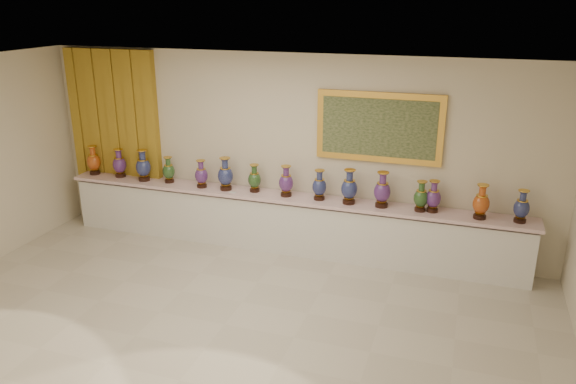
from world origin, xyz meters
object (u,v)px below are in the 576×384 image
at_px(vase_1, 120,164).
at_px(vase_0, 94,161).
at_px(counter, 284,223).
at_px(vase_2, 143,167).

bearing_deg(vase_1, vase_0, -179.26).
height_order(vase_0, vase_1, vase_0).
height_order(counter, vase_0, vase_0).
xyz_separation_m(vase_0, vase_2, (0.99, -0.04, 0.01)).
relative_size(vase_0, vase_1, 1.03).
distance_m(counter, vase_0, 3.48).
bearing_deg(vase_1, vase_2, -5.98).
relative_size(vase_1, vase_2, 0.93).
height_order(vase_1, vase_2, vase_2).
xyz_separation_m(vase_1, vase_2, (0.49, -0.05, 0.02)).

